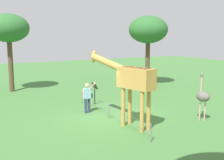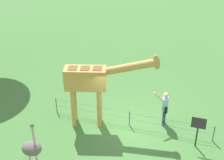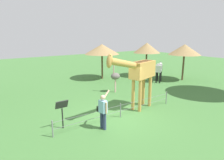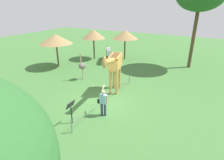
# 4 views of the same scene
# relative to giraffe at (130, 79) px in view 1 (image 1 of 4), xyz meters

# --- Properties ---
(ground_plane) EXTENTS (60.00, 60.00, 0.00)m
(ground_plane) POSITION_rel_giraffe_xyz_m (1.48, 0.20, -2.14)
(ground_plane) COLOR #427538
(giraffe) EXTENTS (3.88, 1.51, 3.35)m
(giraffe) POSITION_rel_giraffe_xyz_m (0.00, 0.00, 0.00)
(giraffe) COLOR #C69347
(giraffe) RESTS_ON ground_plane
(visitor) EXTENTS (0.66, 0.58, 1.68)m
(visitor) POSITION_rel_giraffe_xyz_m (2.88, 0.84, -1.24)
(visitor) COLOR navy
(visitor) RESTS_ON ground_plane
(ostrich) EXTENTS (0.70, 0.56, 2.25)m
(ostrich) POSITION_rel_giraffe_xyz_m (-0.95, -3.49, -0.96)
(ostrich) COLOR #CC9E93
(ostrich) RESTS_ON ground_plane
(tree_east) EXTENTS (3.08, 3.08, 5.55)m
(tree_east) POSITION_rel_giraffe_xyz_m (8.01, -6.59, 2.27)
(tree_east) COLOR brown
(tree_east) RESTS_ON ground_plane
(tree_northeast) EXTENTS (2.87, 2.87, 5.54)m
(tree_northeast) POSITION_rel_giraffe_xyz_m (10.63, 3.49, 2.33)
(tree_northeast) COLOR brown
(tree_northeast) RESTS_ON ground_plane
(info_sign) EXTENTS (0.56, 0.21, 1.32)m
(info_sign) POSITION_rel_giraffe_xyz_m (4.34, -0.24, -1.19)
(info_sign) COLOR black
(info_sign) RESTS_ON ground_plane
(wire_fence) EXTENTS (7.05, 0.05, 0.75)m
(wire_fence) POSITION_rel_giraffe_xyz_m (1.48, 0.30, -1.74)
(wire_fence) COLOR slate
(wire_fence) RESTS_ON ground_plane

